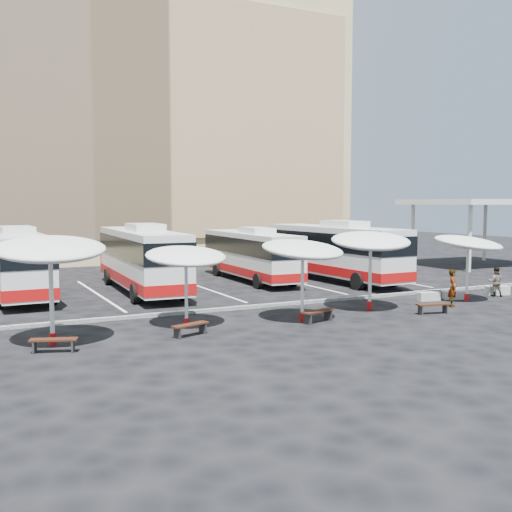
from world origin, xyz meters
name	(u,v)px	position (x,y,z in m)	size (l,w,h in m)	color
ground	(266,309)	(0.00, 0.00, 0.00)	(120.00, 120.00, 0.00)	black
sandstone_building	(107,119)	(0.00, 31.87, 12.63)	(42.00, 18.25, 29.60)	tan
service_canopy	(479,204)	(24.00, 10.00, 4.87)	(10.00, 8.00, 5.20)	silver
curb_divider	(261,306)	(0.00, 0.50, 0.07)	(34.00, 0.25, 0.15)	black
bay_lines	(202,287)	(0.00, 8.00, 0.01)	(24.15, 12.00, 0.01)	white
bus_0	(15,260)	(-9.98, 9.45, 1.90)	(2.97, 11.79, 3.72)	silver
bus_1	(141,257)	(-3.59, 8.06, 1.94)	(3.21, 12.09, 3.80)	silver
bus_2	(251,253)	(3.91, 9.62, 1.74)	(2.77, 10.81, 3.41)	silver
bus_3	(334,250)	(8.63, 7.21, 1.96)	(3.11, 12.15, 3.83)	silver
sunshade_0	(50,249)	(-9.83, -3.04, 3.32)	(4.00, 4.05, 3.91)	silver
sunshade_1	(186,257)	(-4.67, -2.24, 2.81)	(3.25, 3.29, 3.31)	silver
sunshade_2	(303,250)	(0.01, -3.28, 2.99)	(3.87, 3.91, 3.52)	silver
sunshade_3	(371,241)	(4.14, -2.38, 3.17)	(4.65, 4.68, 3.73)	silver
sunshade_4	(468,243)	(10.04, -2.48, 2.92)	(4.34, 4.37, 3.44)	silver
wood_bench_0	(54,342)	(-9.94, -4.12, 0.36)	(1.57, 0.90, 0.47)	black
wood_bench_1	(190,327)	(-5.08, -3.79, 0.35)	(1.55, 0.87, 0.46)	black
wood_bench_2	(318,313)	(0.53, -3.69, 0.38)	(1.67, 0.88, 0.49)	black
wood_bench_3	(433,306)	(6.08, -4.38, 0.36)	(1.57, 0.73, 0.47)	black
conc_bench_0	(429,296)	(8.48, -1.51, 0.22)	(1.16, 0.39, 0.44)	gray
conc_bench_1	(454,295)	(9.96, -1.72, 0.21)	(1.11, 0.37, 0.42)	gray
conc_bench_2	(498,291)	(13.14, -1.66, 0.24)	(1.26, 0.42, 0.47)	gray
passenger_0	(453,288)	(8.24, -3.36, 0.89)	(0.65, 0.43, 1.78)	black
passenger_1	(496,282)	(12.65, -1.97, 0.77)	(0.75, 0.59, 1.55)	black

